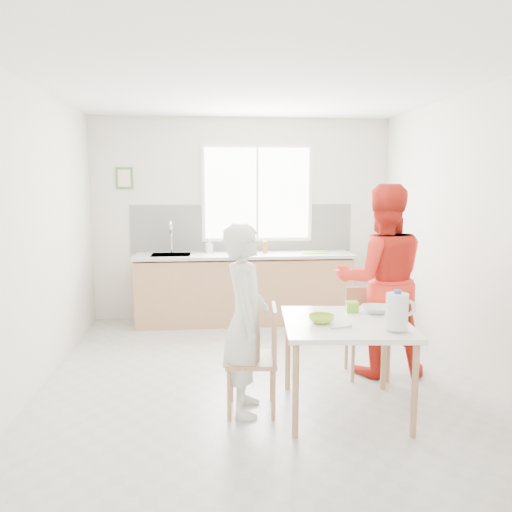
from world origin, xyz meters
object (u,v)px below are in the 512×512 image
at_px(chair_far, 366,327).
at_px(bowl_green, 322,319).
at_px(dining_table, 346,330).
at_px(bowl_white, 376,309).
at_px(chair_left, 260,354).
at_px(wine_bottle_b, 247,241).
at_px(wine_bottle_a, 233,241).
at_px(milk_jug, 397,311).
at_px(person_red, 381,280).
at_px(person_white, 246,320).

bearing_deg(chair_far, bowl_green, -122.51).
xyz_separation_m(dining_table, bowl_white, (0.32, 0.22, 0.11)).
distance_m(dining_table, chair_left, 0.71).
distance_m(bowl_green, wine_bottle_b, 2.97).
relative_size(dining_table, chair_left, 1.22).
bearing_deg(wine_bottle_a, wine_bottle_b, 34.79).
height_order(chair_far, bowl_green, chair_far).
bearing_deg(bowl_green, wine_bottle_b, 96.96).
bearing_deg(chair_left, dining_table, 90.00).
bearing_deg(milk_jug, bowl_white, 92.64).
bearing_deg(chair_left, milk_jug, 74.51).
bearing_deg(person_red, person_white, 33.00).
height_order(person_red, bowl_green, person_red).
relative_size(person_red, milk_jug, 6.33).
distance_m(bowl_white, wine_bottle_a, 2.78).
relative_size(bowl_green, bowl_white, 0.85).
height_order(chair_far, wine_bottle_a, wine_bottle_a).
xyz_separation_m(person_red, bowl_white, (-0.24, -0.56, -0.14)).
bearing_deg(chair_far, milk_jug, -91.34).
distance_m(dining_table, wine_bottle_b, 2.98).
relative_size(bowl_white, milk_jug, 0.81).
distance_m(person_red, wine_bottle_b, 2.40).
relative_size(bowl_white, wine_bottle_b, 0.78).
relative_size(chair_left, bowl_white, 3.71).
height_order(person_red, wine_bottle_b, person_red).
bearing_deg(milk_jug, wine_bottle_b, 110.35).
bearing_deg(chair_far, person_red, 7.62).
relative_size(dining_table, wine_bottle_a, 3.32).
bearing_deg(wine_bottle_b, bowl_white, -71.75).
bearing_deg(person_white, chair_left, -90.00).
relative_size(wine_bottle_a, wine_bottle_b, 1.07).
height_order(dining_table, person_red, person_red).
bearing_deg(person_red, dining_table, 59.74).
bearing_deg(chair_left, bowl_green, 84.11).
xyz_separation_m(chair_left, person_red, (1.24, 0.72, 0.44)).
xyz_separation_m(bowl_green, milk_jug, (0.50, -0.28, 0.12)).
relative_size(dining_table, person_white, 0.70).
relative_size(dining_table, bowl_white, 4.54).
bearing_deg(dining_table, wine_bottle_b, 100.96).
distance_m(person_white, wine_bottle_b, 2.85).
xyz_separation_m(person_white, person_red, (1.35, 0.71, 0.15)).
bearing_deg(dining_table, chair_left, 174.62).
height_order(chair_far, person_white, person_white).
height_order(bowl_green, wine_bottle_b, wine_bottle_b).
distance_m(person_red, wine_bottle_a, 2.39).
bearing_deg(person_white, wine_bottle_a, 4.65).
height_order(bowl_white, milk_jug, milk_jug).
bearing_deg(wine_bottle_a, bowl_green, -78.80).
height_order(wine_bottle_a, wine_bottle_b, wine_bottle_a).
distance_m(chair_left, person_red, 1.50).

